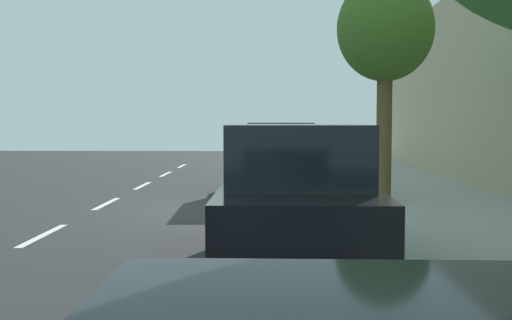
# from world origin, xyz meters

# --- Properties ---
(ground) EXTENTS (54.65, 54.65, 0.00)m
(ground) POSITION_xyz_m (0.00, 0.00, 0.00)
(ground) COLOR #292929
(sidewalk) EXTENTS (4.39, 34.16, 0.16)m
(sidewalk) POSITION_xyz_m (4.54, 0.00, 0.08)
(sidewalk) COLOR #959591
(sidewalk) RESTS_ON ground
(curb_edge) EXTENTS (0.16, 34.16, 0.16)m
(curb_edge) POSITION_xyz_m (2.26, 0.00, 0.08)
(curb_edge) COLOR gray
(curb_edge) RESTS_ON ground
(lane_stripe_centre) EXTENTS (0.14, 31.60, 0.01)m
(lane_stripe_centre) POSITION_xyz_m (-3.08, -1.28, 0.00)
(lane_stripe_centre) COLOR white
(lane_stripe_centre) RESTS_ON ground
(lane_stripe_bike_edge) EXTENTS (0.12, 34.16, 0.01)m
(lane_stripe_bike_edge) POSITION_xyz_m (0.79, 0.00, 0.00)
(lane_stripe_bike_edge) COLOR white
(lane_stripe_bike_edge) RESTS_ON ground
(parked_suv_black_second) EXTENTS (1.98, 4.71, 1.99)m
(parked_suv_black_second) POSITION_xyz_m (1.31, -5.95, 1.03)
(parked_suv_black_second) COLOR black
(parked_suv_black_second) RESTS_ON ground
(parked_suv_green_mid) EXTENTS (2.10, 4.77, 1.99)m
(parked_suv_green_mid) POSITION_xyz_m (1.16, 2.72, 1.03)
(parked_suv_green_mid) COLOR #1E512D
(parked_suv_green_mid) RESTS_ON ground
(parked_sedan_red_far) EXTENTS (1.95, 4.45, 1.52)m
(parked_sedan_red_far) POSITION_xyz_m (1.34, 10.47, 0.75)
(parked_sedan_red_far) COLOR maroon
(parked_sedan_red_far) RESTS_ON ground
(bicycle_at_curb) EXTENTS (1.60, 0.78, 0.76)m
(bicycle_at_curb) POSITION_xyz_m (1.80, -1.88, 0.37)
(bicycle_at_curb) COLOR black
(bicycle_at_curb) RESTS_ON ground
(cyclist_with_backpack) EXTENTS (0.52, 0.55, 1.74)m
(cyclist_with_backpack) POSITION_xyz_m (2.02, -2.32, 1.06)
(cyclist_with_backpack) COLOR #C6B284
(cyclist_with_backpack) RESTS_ON ground
(street_tree_mid_block) EXTENTS (2.26, 2.26, 5.27)m
(street_tree_mid_block) POSITION_xyz_m (3.63, 0.46, 4.12)
(street_tree_mid_block) COLOR brown
(street_tree_mid_block) RESTS_ON sidewalk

